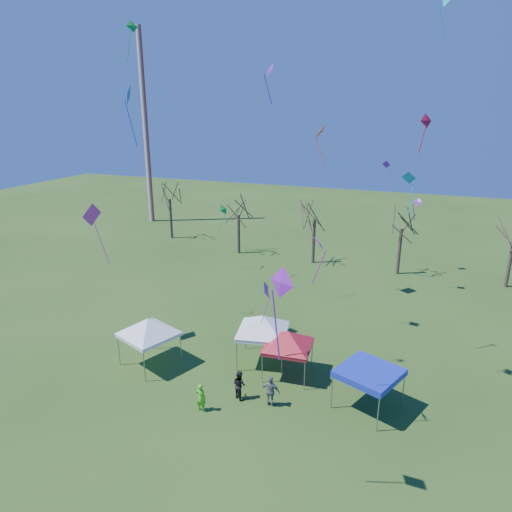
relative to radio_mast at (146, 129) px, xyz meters
The scene contains 26 objects.
ground 45.78m from the radio_mast, 50.53° to the right, with size 140.00×140.00×0.00m, color #284817.
radio_mast is the anchor object (origin of this frame).
tree_0 11.45m from the radio_mast, 42.77° to the right, with size 3.83×3.83×8.44m.
tree_1 20.72m from the radio_mast, 28.48° to the right, with size 3.42×3.42×7.54m.
tree_2 28.08m from the radio_mast, 20.57° to the right, with size 3.71×3.71×8.18m.
tree_3 36.04m from the radio_mast, 16.31° to the right, with size 3.59×3.59×7.91m.
tent_white_west 39.73m from the radio_mast, 56.97° to the right, with size 3.79×3.79×3.59m.
tent_white_mid 41.42m from the radio_mast, 47.15° to the right, with size 4.06×4.06×3.64m.
tent_red 43.37m from the radio_mast, 46.06° to the right, with size 3.74×3.74×3.30m.
tent_blue 47.91m from the radio_mast, 43.05° to the right, with size 3.75×3.75×2.26m.
person_green 45.41m from the radio_mast, 53.55° to the right, with size 0.58×0.38×1.58m, color #4CD221.
person_grey 46.10m from the radio_mast, 48.86° to the right, with size 1.02×0.43×1.74m, color slate.
person_dark 44.95m from the radio_mast, 50.65° to the right, with size 0.80×0.62×1.64m, color black.
kite_19 38.20m from the radio_mast, 21.68° to the right, with size 0.86×0.75×1.99m.
kite_22 34.24m from the radio_mast, 19.06° to the right, with size 0.89×0.79×2.57m.
kite_5 50.37m from the radio_mast, 51.14° to the right, with size 1.16×0.81×3.82m.
kite_17 43.10m from the radio_mast, 35.97° to the right, with size 0.94×0.65×2.64m.
kite_8 35.37m from the radio_mast, 57.34° to the right, with size 0.86×1.23×3.53m.
kite_11 33.05m from the radio_mast, 32.88° to the right, with size 1.00×1.51×3.21m.
kite_7 25.50m from the radio_mast, 57.04° to the right, with size 1.04×1.17×3.05m.
kite_1 43.41m from the radio_mast, 48.31° to the right, with size 0.55×1.05×2.33m.
kite_27 46.91m from the radio_mast, 47.27° to the right, with size 0.95×1.09×2.19m.
kite_13 24.02m from the radio_mast, 39.07° to the right, with size 0.90×1.24×2.93m.
kite_24 37.12m from the radio_mast, 44.28° to the right, with size 0.93×0.99×2.42m.
kite_18 43.76m from the radio_mast, 35.78° to the right, with size 0.78×0.81×2.17m.
kite_14 35.06m from the radio_mast, 62.04° to the right, with size 1.11×1.60×4.15m.
Camera 1 is at (8.02, -19.28, 15.22)m, focal length 32.00 mm.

